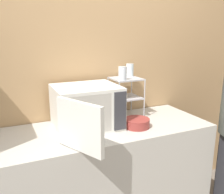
# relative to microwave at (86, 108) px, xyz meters

# --- Properties ---
(wall_back) EXTENTS (8.00, 0.06, 2.60)m
(wall_back) POSITION_rel_microwave_xyz_m (0.06, 0.31, 0.21)
(wall_back) COLOR tan
(wall_back) RESTS_ON ground_plane
(counter) EXTENTS (1.81, 0.64, 0.93)m
(counter) POSITION_rel_microwave_xyz_m (0.06, -0.05, -0.63)
(counter) COLOR #B7B2A8
(counter) RESTS_ON ground_plane
(microwave) EXTENTS (0.51, 0.76, 0.33)m
(microwave) POSITION_rel_microwave_xyz_m (0.00, 0.00, 0.00)
(microwave) COLOR silver
(microwave) RESTS_ON counter
(dish_rack) EXTENTS (0.25, 0.24, 0.34)m
(dish_rack) POSITION_rel_microwave_xyz_m (0.40, 0.13, 0.08)
(dish_rack) COLOR #B2B2B7
(dish_rack) RESTS_ON counter
(glass_front_left) EXTENTS (0.07, 0.07, 0.11)m
(glass_front_left) POSITION_rel_microwave_xyz_m (0.33, 0.06, 0.23)
(glass_front_left) COLOR silver
(glass_front_left) RESTS_ON dish_rack
(glass_back_right) EXTENTS (0.07, 0.07, 0.11)m
(glass_back_right) POSITION_rel_microwave_xyz_m (0.48, 0.20, 0.23)
(glass_back_right) COLOR silver
(glass_back_right) RESTS_ON dish_rack
(bowl) EXTENTS (0.20, 0.20, 0.07)m
(bowl) POSITION_rel_microwave_xyz_m (0.36, -0.14, -0.13)
(bowl) COLOR maroon
(bowl) RESTS_ON counter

